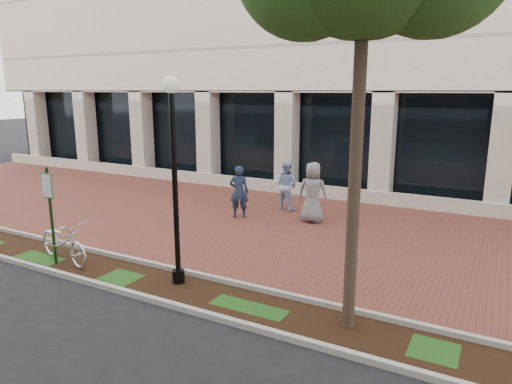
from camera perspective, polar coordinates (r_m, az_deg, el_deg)
The scene contains 11 objects.
ground at distance 14.56m, azimuth 2.83°, elevation -4.37°, with size 120.00×120.00×0.00m, color black.
brick_plaza at distance 14.56m, azimuth 2.83°, elevation -4.35°, with size 40.00×9.00×0.01m, color brown.
planting_strip at distance 10.37m, azimuth -10.17°, elevation -11.74°, with size 40.00×1.50×0.01m, color black.
curb_plaza_side at distance 10.89m, azimuth -7.69°, elevation -10.12°, with size 40.00×0.12×0.12m, color #A4A39A.
curb_street_side at distance 9.83m, azimuth -12.97°, elevation -12.93°, with size 40.00×0.12×0.12m, color #A4A39A.
parking_sign at distance 12.14m, azimuth -24.39°, elevation -1.35°, with size 0.34×0.07×2.45m.
lamppost at distance 9.91m, azimuth -10.17°, elevation 2.60°, with size 0.36×0.36×4.54m.
locked_bicycle at distance 12.46m, azimuth -22.93°, elevation -5.70°, with size 0.73×2.08×1.09m, color silver.
pedestrian_left at distance 15.41m, azimuth -2.14°, elevation 0.03°, with size 0.65×0.43×1.79m, color #1B2944.
pedestrian_mid at distance 16.48m, azimuth 3.81°, elevation 0.86°, with size 0.87×0.68×1.80m, color #9BB7E7.
pedestrian_right at distance 14.93m, azimuth 7.10°, elevation -0.05°, with size 0.98×0.64×2.00m, color slate.
Camera 1 is at (6.02, -12.56, 4.25)m, focal length 32.00 mm.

